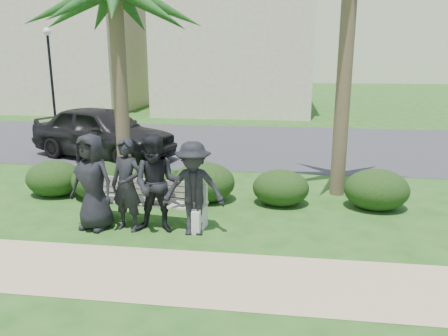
{
  "coord_description": "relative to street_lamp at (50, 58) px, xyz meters",
  "views": [
    {
      "loc": [
        1.73,
        -7.28,
        3.01
      ],
      "look_at": [
        0.59,
        1.0,
        0.87
      ],
      "focal_mm": 35.0,
      "sensor_mm": 36.0,
      "label": 1
    }
  ],
  "objects": [
    {
      "name": "ground",
      "position": [
        9.0,
        -12.0,
        -2.94
      ],
      "size": [
        160.0,
        160.0,
        0.0
      ],
      "primitive_type": "plane",
      "color": "#1E4714",
      "rests_on": "ground"
    },
    {
      "name": "footpath",
      "position": [
        9.0,
        -13.8,
        -2.94
      ],
      "size": [
        30.0,
        1.6,
        0.01
      ],
      "primitive_type": "cube",
      "color": "tan",
      "rests_on": "ground"
    },
    {
      "name": "asphalt_street",
      "position": [
        9.0,
        -4.0,
        -2.94
      ],
      "size": [
        160.0,
        8.0,
        0.01
      ],
      "primitive_type": "cube",
      "color": "#2D2D30",
      "rests_on": "ground"
    },
    {
      "name": "stucco_bldg_left",
      "position": [
        -3.0,
        6.0,
        0.72
      ],
      "size": [
        10.4,
        8.4,
        7.3
      ],
      "color": "#B9B08B",
      "rests_on": "ground"
    },
    {
      "name": "stucco_bldg_right",
      "position": [
        8.0,
        6.0,
        0.72
      ],
      "size": [
        8.4,
        8.4,
        7.3
      ],
      "color": "#B9B08B",
      "rests_on": "ground"
    },
    {
      "name": "street_lamp",
      "position": [
        0.0,
        0.0,
        0.0
      ],
      "size": [
        0.36,
        0.36,
        4.29
      ],
      "color": "black",
      "rests_on": "ground"
    },
    {
      "name": "park_bench",
      "position": [
        8.27,
        -11.93,
        -2.59
      ],
      "size": [
        2.29,
        0.78,
        0.78
      ],
      "rotation": [
        0.0,
        0.0,
        -0.12
      ],
      "color": "#A99F8E",
      "rests_on": "ground"
    },
    {
      "name": "man_a",
      "position": [
        7.42,
        -12.29,
        -2.08
      ],
      "size": [
        0.96,
        0.74,
        1.73
      ],
      "primitive_type": "imported",
      "rotation": [
        0.0,
        0.0,
        -0.25
      ],
      "color": "black",
      "rests_on": "ground"
    },
    {
      "name": "man_b",
      "position": [
        8.04,
        -12.26,
        -2.12
      ],
      "size": [
        0.69,
        0.54,
        1.65
      ],
      "primitive_type": "imported",
      "rotation": [
        0.0,
        0.0,
        -0.27
      ],
      "color": "black",
      "rests_on": "ground"
    },
    {
      "name": "man_c",
      "position": [
        8.59,
        -12.28,
        -2.07
      ],
      "size": [
        0.86,
        0.67,
        1.74
      ],
      "primitive_type": "imported",
      "rotation": [
        0.0,
        0.0,
        0.02
      ],
      "color": "black",
      "rests_on": "ground"
    },
    {
      "name": "man_d",
      "position": [
        9.24,
        -12.29,
        -2.12
      ],
      "size": [
        1.12,
        0.71,
        1.64
      ],
      "primitive_type": "imported",
      "rotation": [
        0.0,
        0.0,
        0.1
      ],
      "color": "black",
      "rests_on": "ground"
    },
    {
      "name": "hedge_a",
      "position": [
        5.7,
        -10.54,
        -2.54
      ],
      "size": [
        1.24,
        1.02,
        0.81
      ],
      "primitive_type": "ellipsoid",
      "color": "black",
      "rests_on": "ground"
    },
    {
      "name": "hedge_b",
      "position": [
        6.84,
        -10.63,
        -2.52
      ],
      "size": [
        1.3,
        1.07,
        0.85
      ],
      "primitive_type": "ellipsoid",
      "color": "black",
      "rests_on": "ground"
    },
    {
      "name": "hedge_c",
      "position": [
        7.93,
        -10.44,
        -2.55
      ],
      "size": [
        1.19,
        0.99,
        0.78
      ],
      "primitive_type": "ellipsoid",
      "color": "black",
      "rests_on": "ground"
    },
    {
      "name": "hedge_d",
      "position": [
        9.08,
        -10.46,
        -2.51
      ],
      "size": [
        1.33,
        1.1,
        0.87
      ],
      "primitive_type": "ellipsoid",
      "color": "black",
      "rests_on": "ground"
    },
    {
      "name": "hedge_e",
      "position": [
        10.71,
        -10.5,
        -2.56
      ],
      "size": [
        1.17,
        0.97,
        0.76
      ],
      "primitive_type": "ellipsoid",
      "color": "black",
      "rests_on": "ground"
    },
    {
      "name": "hedge_f",
      "position": [
        12.64,
        -10.49,
        -2.52
      ],
      "size": [
        1.29,
        1.07,
        0.84
      ],
      "primitive_type": "ellipsoid",
      "color": "black",
      "rests_on": "ground"
    },
    {
      "name": "car_a",
      "position": [
        5.29,
        -6.84,
        -2.15
      ],
      "size": [
        5.01,
        3.39,
        1.58
      ],
      "primitive_type": "imported",
      "rotation": [
        0.0,
        0.0,
        1.21
      ],
      "color": "black",
      "rests_on": "ground"
    }
  ]
}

